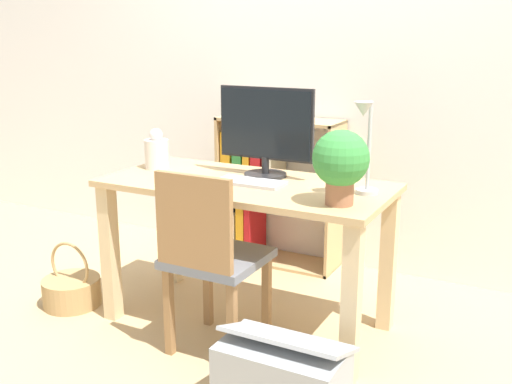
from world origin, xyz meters
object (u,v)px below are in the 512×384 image
Objects in this scene: monitor at (266,128)px; potted_plant at (341,162)px; chair at (211,255)px; vase at (157,152)px; keyboard at (250,182)px; bookshelf at (260,189)px; storage_box at (282,378)px; desk_lamp at (365,139)px; basket at (72,290)px.

potted_plant is at bearing -31.97° from monitor.
vase is at bearing 150.76° from chair.
vase is at bearing 173.14° from keyboard.
potted_plant reaches higher than vase.
bookshelf reaches higher than storage_box.
storage_box is at bearing -96.42° from potted_plant.
desk_lamp is at bearing -15.13° from monitor.
chair is at bearing 151.07° from storage_box.
basket is at bearing -166.42° from keyboard.
vase reaches higher than bookshelf.
potted_plant is (0.49, -0.31, -0.06)m from monitor.
chair is 0.63m from storage_box.
chair is at bearing -4.50° from basket.
potted_plant is at bearing 22.81° from chair.
monitor is 1.19m from storage_box.
keyboard is 0.60m from vase.
basket reaches higher than storage_box.
monitor reaches higher than desk_lamp.
chair is at bearing -93.12° from monitor.
keyboard is at bearing 13.58° from basket.
basket is at bearing -170.21° from desk_lamp.
vase is 0.88m from bookshelf.
monitor reaches higher than bookshelf.
potted_plant is 0.70m from chair.
potted_plant is 0.87m from storage_box.
chair is 1.21m from bookshelf.
bookshelf is at bearing 75.73° from vase.
monitor is 0.93m from bookshelf.
bookshelf is at bearing 114.47° from keyboard.
desk_lamp reaches higher than basket.
bookshelf reaches higher than basket.
desk_lamp is 0.83m from chair.
monitor is 0.54× the size of bookshelf.
monitor is at bearing -60.82° from bookshelf.
keyboard is 0.40m from chair.
vase is at bearing 169.11° from potted_plant.
desk_lamp is 0.85× the size of storage_box.
basket is 1.44m from storage_box.
desk_lamp is 0.48× the size of chair.
basket is at bearing 166.57° from storage_box.
monitor is 0.56m from desk_lamp.
monitor is at bearing 164.87° from desk_lamp.
storage_box is (0.45, -0.74, -0.82)m from monitor.
basket is (-1.45, -0.10, -0.82)m from potted_plant.
monitor is 2.36× the size of vase.
basket is at bearing -140.83° from vase.
storage_box is (1.03, -0.64, -0.67)m from vase.
potted_plant is (-0.05, -0.16, -0.07)m from desk_lamp.
storage_box is at bearing -59.78° from bookshelf.
storage_box is (-0.10, -0.59, -0.83)m from desk_lamp.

